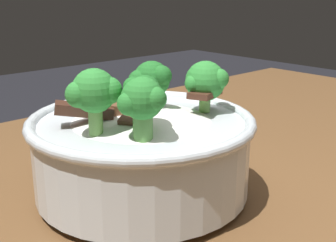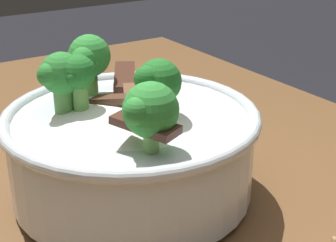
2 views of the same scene
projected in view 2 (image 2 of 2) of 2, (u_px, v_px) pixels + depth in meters
The scene contains 1 object.
rice_bowl at pixel (131, 141), 0.49m from camera, with size 0.24×0.24×0.15m.
Camera 2 is at (-0.26, 0.14, 1.09)m, focal length 55.38 mm.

